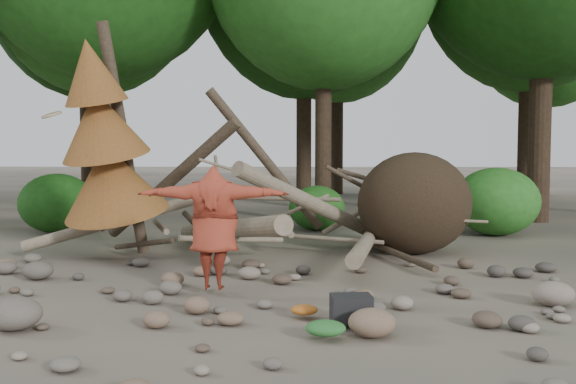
{
  "coord_description": "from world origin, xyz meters",
  "views": [
    {
      "loc": [
        0.4,
        -8.11,
        2.07
      ],
      "look_at": [
        0.21,
        1.5,
        1.4
      ],
      "focal_mm": 40.0,
      "sensor_mm": 36.0,
      "label": 1
    }
  ],
  "objects": [
    {
      "name": "cloth_green",
      "position": [
        0.67,
        -1.35,
        0.08
      ],
      "size": [
        0.44,
        0.37,
        0.17
      ],
      "primitive_type": "ellipsoid",
      "color": "#2A6A2D",
      "rests_on": "ground"
    },
    {
      "name": "boulder_front_left",
      "position": [
        -2.85,
        -1.02,
        0.19
      ],
      "size": [
        0.63,
        0.57,
        0.38
      ],
      "primitive_type": "ellipsoid",
      "color": "#675E56",
      "rests_on": "ground"
    },
    {
      "name": "deadfall_pile",
      "position": [
        2.02,
        4.24,
        0.95
      ],
      "size": [
        8.55,
        5.24,
        3.3
      ],
      "color": "#332619",
      "rests_on": "ground"
    },
    {
      "name": "boulder_mid_right",
      "position": [
        3.7,
        0.21,
        0.16
      ],
      "size": [
        0.54,
        0.49,
        0.33
      ],
      "primitive_type": "ellipsoid",
      "color": "gray",
      "rests_on": "ground"
    },
    {
      "name": "bush_mid",
      "position": [
        0.8,
        7.8,
        0.56
      ],
      "size": [
        1.4,
        1.4,
        1.12
      ],
      "primitive_type": "ellipsoid",
      "color": "#26681E",
      "rests_on": "ground"
    },
    {
      "name": "bush_left",
      "position": [
        -5.5,
        7.2,
        0.72
      ],
      "size": [
        1.8,
        1.8,
        1.44
      ],
      "primitive_type": "ellipsoid",
      "color": "#1C5216",
      "rests_on": "ground"
    },
    {
      "name": "boulder_front_right",
      "position": [
        1.18,
        -1.21,
        0.16
      ],
      "size": [
        0.52,
        0.47,
        0.31
      ],
      "primitive_type": "ellipsoid",
      "color": "#816651",
      "rests_on": "ground"
    },
    {
      "name": "boulder_mid_left",
      "position": [
        -3.72,
        1.74,
        0.14
      ],
      "size": [
        0.48,
        0.43,
        0.29
      ],
      "primitive_type": "ellipsoid",
      "color": "#5B554C",
      "rests_on": "ground"
    },
    {
      "name": "cloth_orange",
      "position": [
        0.45,
        -0.48,
        0.06
      ],
      "size": [
        0.33,
        0.27,
        0.12
      ],
      "primitive_type": "ellipsoid",
      "color": "#B05D1E",
      "rests_on": "ground"
    },
    {
      "name": "frisbee_thrower",
      "position": [
        -0.82,
        0.8,
        0.95
      ],
      "size": [
        3.44,
        0.77,
        2.51
      ],
      "color": "#993422",
      "rests_on": "ground"
    },
    {
      "name": "ground",
      "position": [
        0.0,
        0.0,
        0.0
      ],
      "size": [
        120.0,
        120.0,
        0.0
      ],
      "primitive_type": "plane",
      "color": "#514C44",
      "rests_on": "ground"
    },
    {
      "name": "dead_conifer",
      "position": [
        -3.12,
        3.37,
        2.11
      ],
      "size": [
        2.06,
        2.16,
        4.35
      ],
      "color": "#4C3F30",
      "rests_on": "ground"
    },
    {
      "name": "backpack",
      "position": [
        0.99,
        -0.81,
        0.15
      ],
      "size": [
        0.5,
        0.36,
        0.31
      ],
      "primitive_type": "cube",
      "rotation": [
        0.0,
        0.0,
        0.11
      ],
      "color": "black",
      "rests_on": "ground"
    },
    {
      "name": "bush_right",
      "position": [
        5.0,
        7.0,
        0.8
      ],
      "size": [
        2.0,
        2.0,
        1.6
      ],
      "primitive_type": "ellipsoid",
      "color": "#307C26",
      "rests_on": "ground"
    }
  ]
}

